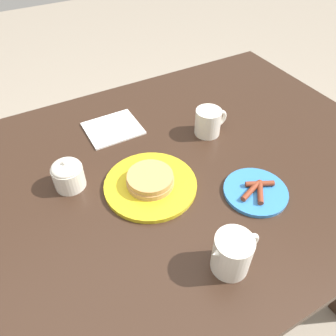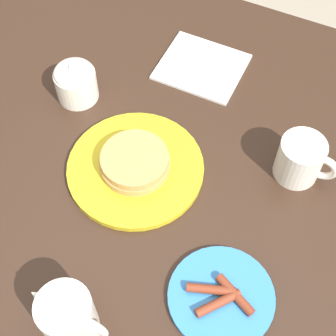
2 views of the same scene
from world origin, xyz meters
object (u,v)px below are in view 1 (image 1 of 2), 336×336
Objects in this scene: coffee_mug at (209,122)px; napkin at (113,128)px; pancake_plate at (150,183)px; sugar_bowl at (68,174)px; creamer_pitcher at (232,253)px; side_plate_bacon at (256,191)px.

coffee_mug is 0.65× the size of napkin.
napkin is (0.01, 0.27, -0.01)m from pancake_plate.
sugar_bowl is 0.25m from napkin.
creamer_pitcher is at bearing -60.27° from sugar_bowl.
pancake_plate is 0.27m from napkin.
coffee_mug is at bearing 82.81° from side_plate_bacon.
pancake_plate is 0.27m from side_plate_bacon.
creamer_pitcher is at bearing -118.37° from coffee_mug.
pancake_plate is 2.77× the size of sugar_bowl.
coffee_mug is (0.03, 0.26, 0.03)m from side_plate_bacon.
coffee_mug is at bearing 24.50° from pancake_plate.
pancake_plate is 1.97× the size of creamer_pitcher.
sugar_bowl is at bearing -137.60° from napkin.
side_plate_bacon is 0.23m from creamer_pitcher.
coffee_mug reaches higher than pancake_plate.
side_plate_bacon is (0.22, -0.15, -0.01)m from pancake_plate.
side_plate_bacon is 1.53× the size of coffee_mug.
creamer_pitcher is at bearing -81.60° from pancake_plate.
coffee_mug reaches higher than napkin.
side_plate_bacon is at bearing -63.00° from napkin.
napkin is at bearing 147.70° from coffee_mug.
side_plate_bacon is 1.00× the size of napkin.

